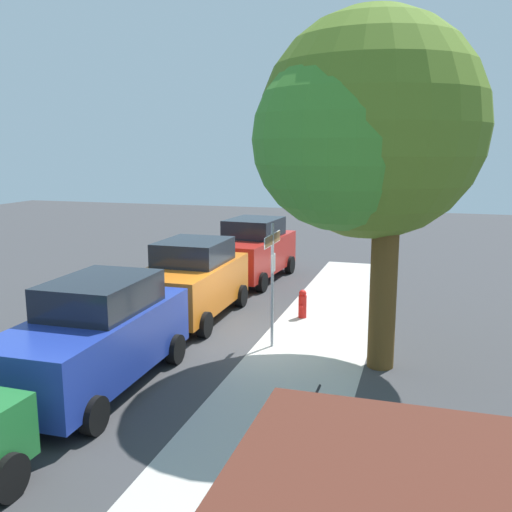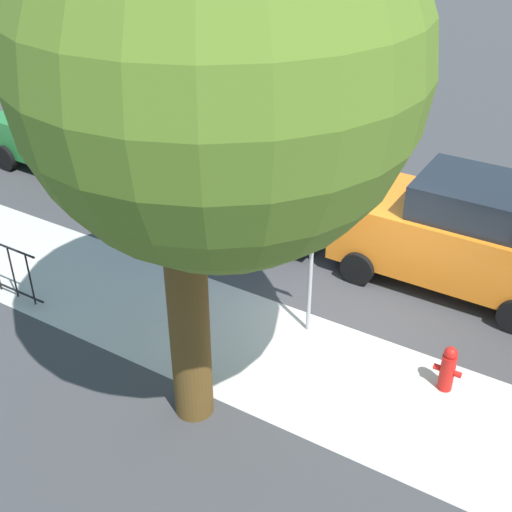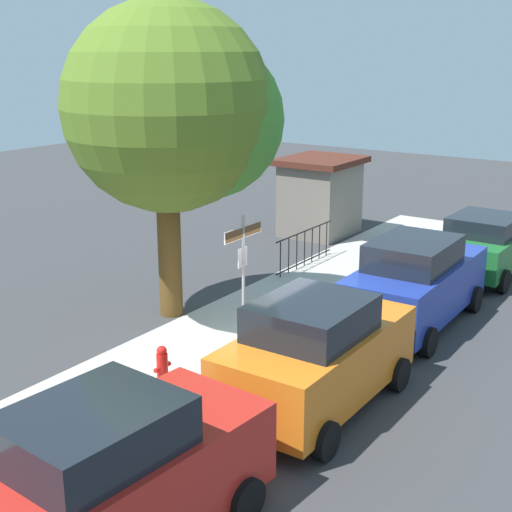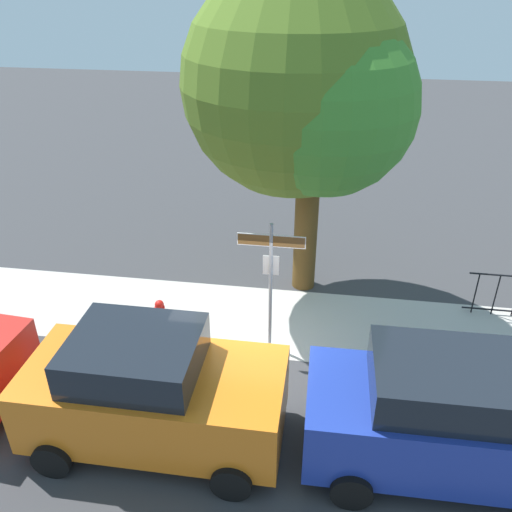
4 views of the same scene
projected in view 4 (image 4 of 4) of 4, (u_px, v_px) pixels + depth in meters
ground_plane at (250, 356)px, 11.00m from camera, size 60.00×60.00×0.00m
sidewalk_strip at (347, 327)px, 11.86m from camera, size 24.00×2.60×0.00m
street_sign at (271, 266)px, 10.33m from camera, size 1.31×0.07×2.89m
shade_tree at (305, 89)px, 10.56m from camera, size 4.77×4.63×7.32m
car_orange at (152, 391)px, 8.66m from camera, size 4.22×2.16×2.10m
car_blue at (456, 419)px, 8.13m from camera, size 4.70×2.12×2.10m
fire_hydrant at (161, 316)px, 11.59m from camera, size 0.42×0.22×0.78m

